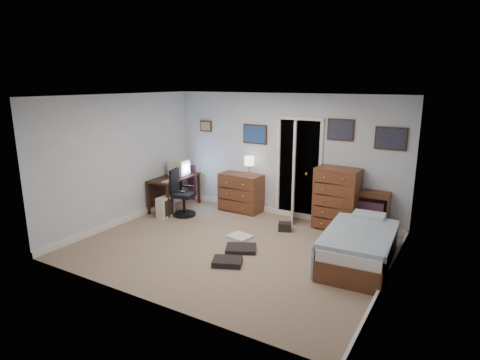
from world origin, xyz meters
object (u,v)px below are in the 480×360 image
at_px(computer_desk, 171,184).
at_px(office_chair, 181,198).
at_px(tall_dresser, 337,199).
at_px(bed, 359,246).
at_px(low_dresser, 241,192).

height_order(computer_desk, office_chair, office_chair).
bearing_deg(tall_dresser, bed, -55.65).
distance_m(office_chair, low_dresser, 1.27).
distance_m(computer_desk, tall_dresser, 3.56).
xyz_separation_m(computer_desk, bed, (4.27, -0.71, -0.27)).
bearing_deg(computer_desk, office_chair, -33.38).
relative_size(computer_desk, bed, 0.68).
height_order(computer_desk, low_dresser, low_dresser).
distance_m(office_chair, bed, 3.79).
bearing_deg(tall_dresser, office_chair, -160.14).
bearing_deg(low_dresser, computer_desk, -154.27).
xyz_separation_m(office_chair, bed, (3.76, -0.41, -0.09)).
relative_size(computer_desk, tall_dresser, 1.08).
relative_size(office_chair, bed, 0.52).
bearing_deg(computer_desk, bed, -12.89).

